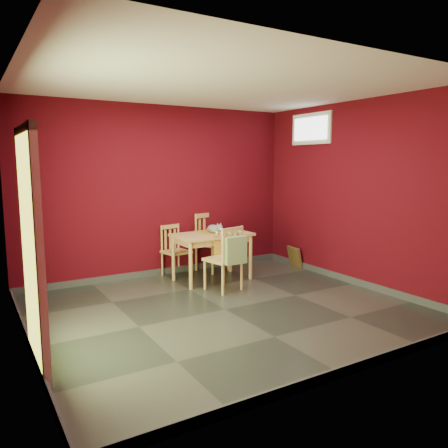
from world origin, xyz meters
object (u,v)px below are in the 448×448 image
chair_near (225,258)px  picture_frame (295,257)px  tote_bag (236,250)px  chair_far_left (175,250)px  cat (214,227)px  dining_table (212,239)px  chair_far_right (210,241)px

chair_near → picture_frame: size_ratio=2.54×
tote_bag → chair_far_left: bearing=102.1°
tote_bag → cat: bearing=81.2°
dining_table → picture_frame: size_ratio=3.25×
tote_bag → picture_frame: size_ratio=1.23×
chair_near → chair_far_left: bearing=102.8°
chair_far_right → picture_frame: bearing=-22.4°
chair_far_right → tote_bag: bearing=-105.2°
cat → chair_far_right: bearing=67.3°
dining_table → chair_far_left: chair_far_left is taller
picture_frame → chair_near: bearing=-161.6°
chair_far_right → cat: 0.69m
dining_table → chair_far_right: chair_far_right is taller
tote_bag → picture_frame: bearing=24.9°
picture_frame → tote_bag: bearing=-155.1°
cat → picture_frame: 1.74m
chair_far_left → cat: size_ratio=2.24×
chair_far_right → chair_far_left: bearing=-179.0°
chair_far_right → cat: chair_far_right is taller
chair_far_right → chair_near: bearing=-109.3°
dining_table → tote_bag: size_ratio=2.64×
picture_frame → cat: bearing=179.9°
dining_table → chair_far_right: bearing=63.2°
dining_table → chair_far_left: bearing=124.6°
chair_far_left → chair_near: chair_near is taller
dining_table → cat: bearing=1.7°
chair_near → tote_bag: 0.26m
cat → dining_table: bearing=-177.3°
cat → picture_frame: cat is taller
chair_far_left → picture_frame: chair_far_left is taller
chair_near → cat: (0.16, 0.59, 0.35)m
chair_far_left → picture_frame: size_ratio=2.24×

